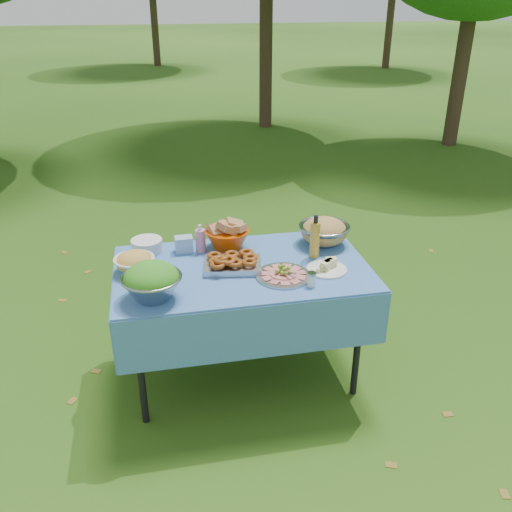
{
  "coord_description": "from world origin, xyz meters",
  "views": [
    {
      "loc": [
        -0.46,
        -2.75,
        2.2
      ],
      "look_at": [
        0.08,
        0.0,
        0.82
      ],
      "focal_mm": 38.0,
      "sensor_mm": 36.0,
      "label": 1
    }
  ],
  "objects_px": {
    "bread_bowl": "(227,234)",
    "picnic_table": "(243,322)",
    "pasta_bowl_steel": "(324,231)",
    "salad_bowl": "(152,281)",
    "charcuterie_platter": "(283,271)",
    "oil_bottle": "(315,236)",
    "plate_stack": "(147,245)"
  },
  "relations": [
    {
      "from": "salad_bowl",
      "to": "bread_bowl",
      "type": "distance_m",
      "value": 0.72
    },
    {
      "from": "picnic_table",
      "to": "bread_bowl",
      "type": "relative_size",
      "value": 5.28
    },
    {
      "from": "picnic_table",
      "to": "plate_stack",
      "type": "xyz_separation_m",
      "value": [
        -0.54,
        0.33,
        0.42
      ]
    },
    {
      "from": "picnic_table",
      "to": "bread_bowl",
      "type": "bearing_deg",
      "value": 98.88
    },
    {
      "from": "picnic_table",
      "to": "pasta_bowl_steel",
      "type": "relative_size",
      "value": 4.62
    },
    {
      "from": "plate_stack",
      "to": "pasta_bowl_steel",
      "type": "height_order",
      "value": "pasta_bowl_steel"
    },
    {
      "from": "bread_bowl",
      "to": "pasta_bowl_steel",
      "type": "bearing_deg",
      "value": -5.26
    },
    {
      "from": "picnic_table",
      "to": "oil_bottle",
      "type": "relative_size",
      "value": 5.49
    },
    {
      "from": "salad_bowl",
      "to": "plate_stack",
      "type": "relative_size",
      "value": 1.62
    },
    {
      "from": "plate_stack",
      "to": "picnic_table",
      "type": "bearing_deg",
      "value": -31.27
    },
    {
      "from": "pasta_bowl_steel",
      "to": "picnic_table",
      "type": "bearing_deg",
      "value": -158.1
    },
    {
      "from": "salad_bowl",
      "to": "plate_stack",
      "type": "height_order",
      "value": "salad_bowl"
    },
    {
      "from": "picnic_table",
      "to": "charcuterie_platter",
      "type": "distance_m",
      "value": 0.49
    },
    {
      "from": "plate_stack",
      "to": "charcuterie_platter",
      "type": "distance_m",
      "value": 0.88
    },
    {
      "from": "bread_bowl",
      "to": "oil_bottle",
      "type": "relative_size",
      "value": 1.04
    },
    {
      "from": "oil_bottle",
      "to": "plate_stack",
      "type": "bearing_deg",
      "value": 164.5
    },
    {
      "from": "plate_stack",
      "to": "charcuterie_platter",
      "type": "bearing_deg",
      "value": -33.05
    },
    {
      "from": "pasta_bowl_steel",
      "to": "charcuterie_platter",
      "type": "bearing_deg",
      "value": -132.88
    },
    {
      "from": "pasta_bowl_steel",
      "to": "charcuterie_platter",
      "type": "distance_m",
      "value": 0.53
    },
    {
      "from": "charcuterie_platter",
      "to": "oil_bottle",
      "type": "distance_m",
      "value": 0.33
    },
    {
      "from": "plate_stack",
      "to": "salad_bowl",
      "type": "bearing_deg",
      "value": -88.01
    },
    {
      "from": "plate_stack",
      "to": "bread_bowl",
      "type": "distance_m",
      "value": 0.5
    },
    {
      "from": "salad_bowl",
      "to": "bread_bowl",
      "type": "relative_size",
      "value": 1.11
    },
    {
      "from": "pasta_bowl_steel",
      "to": "salad_bowl",
      "type": "bearing_deg",
      "value": -155.83
    },
    {
      "from": "salad_bowl",
      "to": "bread_bowl",
      "type": "bearing_deg",
      "value": 48.84
    },
    {
      "from": "salad_bowl",
      "to": "bread_bowl",
      "type": "height_order",
      "value": "salad_bowl"
    },
    {
      "from": "picnic_table",
      "to": "bread_bowl",
      "type": "height_order",
      "value": "bread_bowl"
    },
    {
      "from": "bread_bowl",
      "to": "oil_bottle",
      "type": "bearing_deg",
      "value": -24.99
    },
    {
      "from": "plate_stack",
      "to": "oil_bottle",
      "type": "height_order",
      "value": "oil_bottle"
    },
    {
      "from": "pasta_bowl_steel",
      "to": "bread_bowl",
      "type": "bearing_deg",
      "value": 174.74
    },
    {
      "from": "bread_bowl",
      "to": "picnic_table",
      "type": "bearing_deg",
      "value": -81.12
    },
    {
      "from": "salad_bowl",
      "to": "charcuterie_platter",
      "type": "height_order",
      "value": "salad_bowl"
    }
  ]
}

